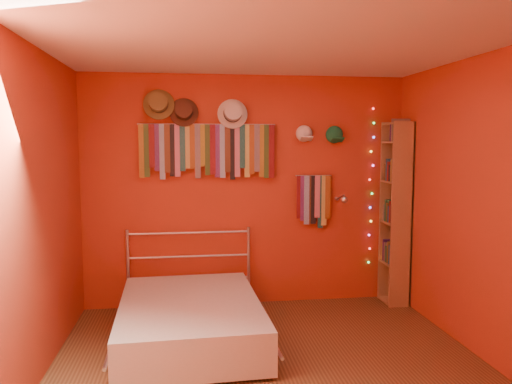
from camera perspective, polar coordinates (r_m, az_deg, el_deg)
name	(u,v)px	position (r m, az deg, el deg)	size (l,w,h in m)	color
ground	(274,375)	(4.09, 2.06, -20.14)	(3.50, 3.50, 0.00)	#52321C
back_wall	(247,191)	(5.44, -1.07, 0.11)	(3.50, 0.02, 2.50)	maroon
right_wall	(492,210)	(4.37, 25.35, -1.85)	(0.02, 3.50, 2.50)	maroon
left_wall	(27,219)	(3.83, -24.67, -2.84)	(0.02, 3.50, 2.50)	maroon
ceiling	(275,42)	(3.75, 2.21, 16.73)	(3.50, 3.50, 0.02)	white
tie_rack	(208,149)	(5.31, -5.46, 4.96)	(1.45, 0.03, 0.59)	silver
small_tie_rack	(314,198)	(5.52, 6.62, -0.74)	(0.40, 0.03, 0.59)	silver
fedora_olive	(159,103)	(5.29, -11.07, 9.92)	(0.32, 0.17, 0.32)	olive
fedora_brown	(184,111)	(5.28, -8.25, 9.12)	(0.30, 0.16, 0.30)	#452518
fedora_white	(233,113)	(5.30, -2.67, 9.03)	(0.32, 0.17, 0.32)	beige
cap_white	(304,134)	(5.47, 5.51, 6.64)	(0.18, 0.23, 0.18)	white
cap_green	(334,135)	(5.56, 8.95, 6.48)	(0.19, 0.23, 0.19)	#1C7F48
fairy_lights	(371,187)	(5.73, 13.03, 0.60)	(0.06, 0.02, 1.75)	#FF3333
reading_lamp	(343,199)	(5.42, 9.94, -0.82)	(0.08, 0.33, 0.10)	silver
bookshelf	(399,212)	(5.69, 16.02, -2.22)	(0.25, 0.34, 2.00)	#926342
bed	(190,319)	(4.64, -7.53, -14.23)	(1.37, 1.83, 0.87)	silver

